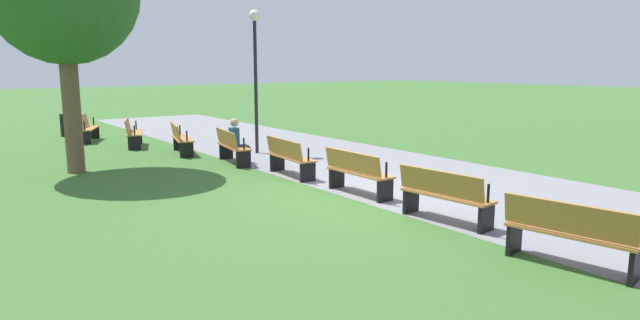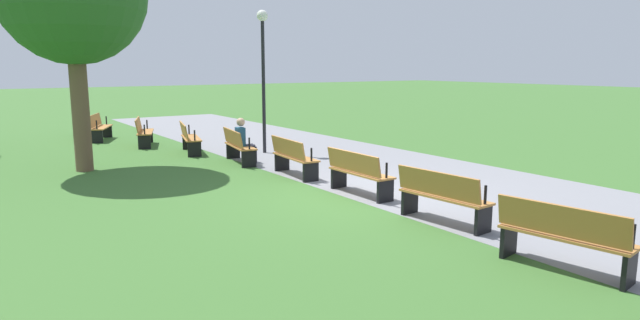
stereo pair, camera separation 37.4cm
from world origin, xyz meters
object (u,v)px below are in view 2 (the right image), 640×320
at_px(bench_6, 442,196).
at_px(person_seated, 244,139).
at_px(bench_2, 189,137).
at_px(lamp_post, 263,55).
at_px(bench_4, 293,156).
at_px(bench_0, 99,127).
at_px(bench_7, 564,236).
at_px(bench_5, 358,172).
at_px(trash_bin, 82,124).
at_px(bench_3, 238,145).
at_px(bench_1, 143,131).

height_order(bench_6, person_seated, person_seated).
height_order(bench_2, lamp_post, lamp_post).
xyz_separation_m(bench_4, bench_6, (4.66, 0.00, 0.00)).
relative_size(bench_6, lamp_post, 0.40).
height_order(bench_0, lamp_post, lamp_post).
distance_m(bench_6, lamp_post, 8.52).
bearing_deg(bench_2, bench_4, 24.27).
bearing_deg(bench_4, bench_7, 2.44).
height_order(bench_0, bench_2, same).
distance_m(bench_0, bench_5, 11.58).
bearing_deg(bench_4, person_seated, -170.75).
distance_m(bench_2, trash_bin, 6.51).
xyz_separation_m(bench_3, lamp_post, (-1.13, 1.39, 2.38)).
bearing_deg(trash_bin, bench_4, 13.22).
relative_size(bench_1, bench_6, 1.02).
bearing_deg(bench_3, bench_5, 14.57).
xyz_separation_m(bench_2, bench_4, (4.60, 0.78, 0.00)).
bearing_deg(lamp_post, trash_bin, -153.83).
bearing_deg(bench_3, bench_1, -155.75).
bearing_deg(bench_2, bench_1, -148.46).
bearing_deg(bench_1, bench_6, 26.72).
bearing_deg(bench_2, bench_3, 26.69).
relative_size(bench_4, bench_6, 1.00).
relative_size(bench_3, bench_6, 1.01).
distance_m(bench_4, trash_bin, 11.16).
bearing_deg(person_seated, lamp_post, 143.92).
height_order(bench_1, lamp_post, lamp_post).
distance_m(bench_1, bench_4, 6.98).
height_order(bench_0, trash_bin, bench_0).
bearing_deg(person_seated, bench_2, -155.82).
distance_m(bench_4, person_seated, 2.23).
bearing_deg(bench_3, lamp_post, 138.75).
bearing_deg(bench_3, bench_0, -153.33).
bearing_deg(bench_6, bench_1, -177.60).
bearing_deg(lamp_post, bench_7, -7.60).
bearing_deg(person_seated, bench_3, -119.66).
relative_size(bench_0, bench_4, 1.01).
distance_m(bench_4, lamp_post, 4.32).
height_order(bench_0, bench_5, same).
height_order(bench_7, lamp_post, lamp_post).
relative_size(bench_2, bench_7, 1.01).
bearing_deg(bench_6, bench_4, 175.14).
relative_size(bench_3, bench_5, 1.04).
bearing_deg(bench_0, bench_1, 46.11).
relative_size(bench_4, bench_5, 1.02).
distance_m(bench_6, bench_7, 2.33).
bearing_deg(bench_6, bench_0, -175.18).
xyz_separation_m(bench_2, trash_bin, (-6.27, -1.77, -0.06)).
bearing_deg(bench_1, bench_7, 24.29).
relative_size(bench_6, trash_bin, 2.03).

